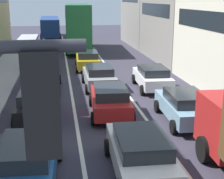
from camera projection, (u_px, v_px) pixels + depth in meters
The scene contains 15 objects.
lane_stripe_left at pixel (70, 83), 23.48m from camera, with size 0.16×60.00×0.01m, color silver.
lane_stripe_right at pixel (118, 81), 24.00m from camera, with size 0.16×60.00×0.01m, color silver.
building_row_right at pixel (221, 6), 25.33m from camera, with size 7.20×43.90×12.15m.
sedan_centre_lane_second at pixel (140, 152), 11.15m from camera, with size 2.20×4.37×1.49m.
wagon_left_lane_second at pixel (27, 161), 10.55m from camera, with size 2.24×4.39×1.49m.
hatchback_centre_lane_third at pixel (110, 99), 16.92m from camera, with size 2.29×4.41×1.49m.
sedan_left_lane_third at pixel (37, 103), 16.36m from camera, with size 2.16×4.35×1.49m.
coupe_centre_lane_fourth at pixel (99, 76), 21.95m from camera, with size 2.06×4.30×1.49m.
sedan_left_lane_fourth at pixel (44, 78), 21.41m from camera, with size 2.16×4.35×1.49m.
sedan_centre_lane_fifth at pixel (88, 60), 27.75m from camera, with size 2.20×4.37×1.49m.
sedan_left_lane_fifth at pixel (45, 60), 27.57m from camera, with size 2.30×4.41×1.49m.
sedan_right_lane_behind_truck at pixel (184, 106), 15.92m from camera, with size 2.21×4.37×1.49m.
wagon_right_lane_far at pixel (152, 77), 21.72m from camera, with size 2.22×4.38×1.49m.
bus_mid_queue_primary at pixel (78, 25), 36.81m from camera, with size 3.17×10.61×5.06m.
bus_far_queue_secondary at pixel (50, 26), 49.25m from camera, with size 2.97×10.55×2.90m.
Camera 1 is at (-2.41, -2.95, 5.75)m, focal length 53.92 mm.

